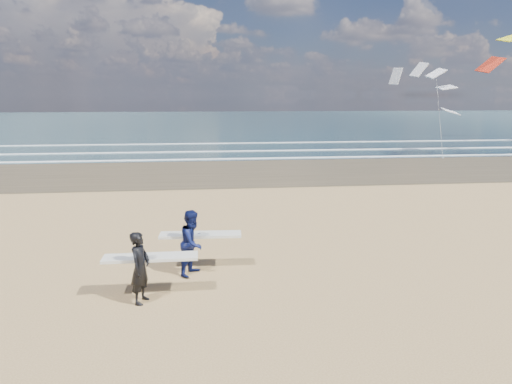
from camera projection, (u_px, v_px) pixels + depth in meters
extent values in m
cube|color=#493D27|center=(500.00, 165.00, 31.08)|extent=(220.00, 12.00, 0.01)
cube|color=#1B343C|center=(313.00, 121.00, 83.55)|extent=(220.00, 100.00, 0.02)
cube|color=white|center=(461.00, 155.00, 35.73)|extent=(220.00, 0.50, 0.05)
cube|color=white|center=(432.00, 148.00, 40.30)|extent=(220.00, 0.50, 0.05)
cube|color=white|center=(401.00, 141.00, 46.61)|extent=(220.00, 0.50, 0.05)
imported|color=black|center=(140.00, 268.00, 10.35)|extent=(0.57, 0.71, 1.68)
cube|color=silver|center=(151.00, 257.00, 10.69)|extent=(2.20, 0.53, 0.07)
imported|color=#0C1444|center=(193.00, 242.00, 12.02)|extent=(1.00, 1.07, 1.75)
cube|color=silver|center=(201.00, 235.00, 12.36)|extent=(2.23, 0.64, 0.07)
cube|color=slate|center=(443.00, 158.00, 34.40)|extent=(0.12, 0.12, 0.10)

